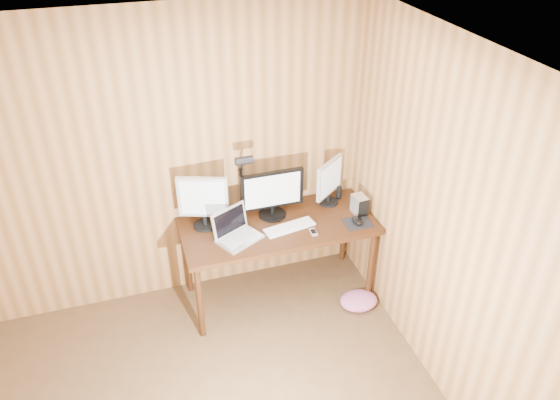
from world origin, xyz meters
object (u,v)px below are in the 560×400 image
monitor_center (272,193)px  laptop (235,231)px  monitor_right (329,181)px  keyboard (290,227)px  hard_drive (359,205)px  desk (276,232)px  monitor_left (203,201)px  desk_lamp (243,175)px  speaker (339,193)px  mouse (358,221)px  phone (313,232)px

monitor_center → laptop: size_ratio=1.29×
monitor_center → monitor_right: size_ratio=1.30×
keyboard → hard_drive: (0.63, 0.04, 0.07)m
monitor_center → keyboard: 0.31m
desk → monitor_left: (-0.58, 0.09, 0.37)m
desk → desk_lamp: 0.58m
desk → speaker: size_ratio=14.16×
monitor_left → mouse: 1.28m
desk → speaker: (0.64, 0.16, 0.18)m
monitor_left → mouse: (1.21, -0.34, -0.22)m
laptop → keyboard: size_ratio=0.94×
monitor_center → monitor_right: bearing=4.5°
keyboard → mouse: (0.56, -0.10, 0.01)m
monitor_left → keyboard: (0.65, -0.24, -0.24)m
monitor_center → hard_drive: bearing=-14.6°
mouse → desk_lamp: 1.02m
monitor_left → speaker: (1.21, 0.07, -0.19)m
monitor_center → monitor_left: bearing=178.6°
monitor_center → desk_lamp: 0.29m
hard_drive → desk_lamp: desk_lamp is taller
monitor_right → desk_lamp: (-0.75, 0.04, 0.17)m
laptop → mouse: size_ratio=3.44×
monitor_right → laptop: monitor_right is taller
mouse → hard_drive: size_ratio=0.75×
desk → keyboard: bearing=-63.2°
desk_lamp → speaker: bearing=3.5°
phone → monitor_center: bearing=129.5°
monitor_right → desk_lamp: 0.77m
monitor_center → monitor_right: (0.53, 0.04, 0.00)m
mouse → monitor_center: bearing=140.2°
desk → monitor_center: (-0.01, 0.08, 0.34)m
monitor_right → mouse: 0.43m
speaker → desk_lamp: (-0.86, -0.00, 0.33)m
laptop → hard_drive: size_ratio=2.57×
desk_lamp → desk: bearing=-31.5°
monitor_center → laptop: bearing=-149.9°
monitor_left → laptop: monitor_left is taller
monitor_left → speaker: bearing=22.8°
hard_drive → monitor_right: bearing=125.3°
monitor_left → laptop: bearing=-29.3°
monitor_center → keyboard: size_ratio=1.21×
mouse → desk_lamp: desk_lamp is taller
monitor_left → monitor_right: bearing=20.9°
hard_drive → desk_lamp: bearing=159.5°
monitor_left → desk: bearing=10.7°
keyboard → desk_lamp: (-0.30, 0.31, 0.37)m
keyboard → phone: bearing=-46.3°
desk_lamp → hard_drive: bearing=-12.6°
desk → laptop: bearing=-159.6°
monitor_left → desk_lamp: bearing=30.6°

